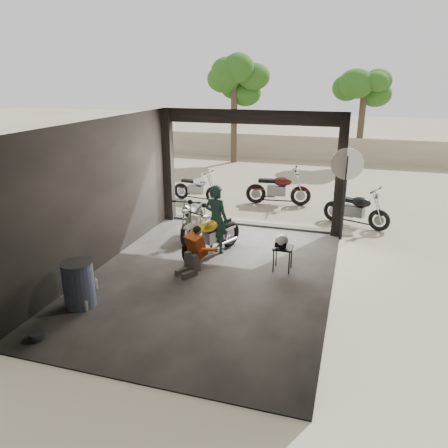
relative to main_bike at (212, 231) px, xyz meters
The scene contains 16 objects.
ground 1.38m from the main_bike, 73.43° to the right, with size 80.00×80.00×0.00m, color #7A6D56.
garage 1.02m from the main_bike, 61.33° to the right, with size 7.00×7.13×3.20m.
boundary_wall 12.81m from the main_bike, 88.40° to the left, with size 18.00×0.30×1.20m, color gray.
tree_left 12.09m from the main_bike, 103.16° to the left, with size 2.20×2.20×5.60m.
tree_right 13.51m from the main_bike, 76.15° to the left, with size 2.20×2.20×5.00m.
main_bike is the anchor object (origin of this frame).
left_bike 1.33m from the main_bike, 131.12° to the left, with size 0.67×1.64×1.11m, color black, non-canonical shape.
outside_bike_a 4.67m from the main_bike, 114.69° to the left, with size 0.64×1.56×1.05m, color black, non-canonical shape.
outside_bike_b 4.68m from the main_bike, 80.90° to the left, with size 0.76×1.84×1.24m, color #3F110F, non-canonical shape.
outside_bike_c 4.49m from the main_bike, 44.27° to the left, with size 0.70×1.69×1.14m, color black, non-canonical shape.
rider 0.30m from the main_bike, 71.82° to the left, with size 0.61×0.40×1.67m, color #152B26.
mechanic 1.17m from the main_bike, 93.14° to the right, with size 0.52×0.71×1.02m, color #C9581A, non-canonical shape.
stool 1.81m from the main_bike, 13.64° to the right, with size 0.41×0.41×0.56m.
helmet 1.77m from the main_bike, 13.67° to the right, with size 0.28×0.29×0.27m, color white.
oil_drum 3.42m from the main_bike, 117.08° to the right, with size 0.56×0.56×0.87m, color #475878.
sign_post 3.60m from the main_bike, 33.61° to the left, with size 0.79×0.08×2.38m.
Camera 1 is at (2.71, -7.93, 4.08)m, focal length 35.00 mm.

